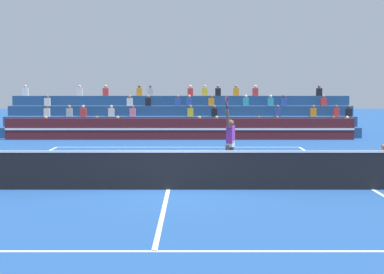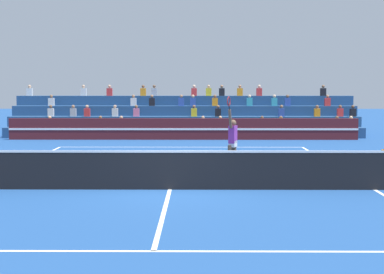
% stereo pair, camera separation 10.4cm
% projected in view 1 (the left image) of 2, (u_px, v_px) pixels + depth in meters
% --- Properties ---
extents(ground_plane, '(120.00, 120.00, 0.00)m').
position_uv_depth(ground_plane, '(171.00, 190.00, 17.21)').
color(ground_plane, navy).
extents(court_lines, '(11.10, 23.90, 0.01)m').
position_uv_depth(court_lines, '(171.00, 190.00, 17.21)').
color(court_lines, white).
rests_on(court_lines, ground).
extents(tennis_net, '(12.00, 0.10, 1.10)m').
position_uv_depth(tennis_net, '(171.00, 170.00, 17.16)').
color(tennis_net, slate).
rests_on(tennis_net, ground).
extents(sponsor_banner_wall, '(18.00, 0.26, 1.10)m').
position_uv_depth(sponsor_banner_wall, '(182.00, 129.00, 33.07)').
color(sponsor_banner_wall, '#51191E').
rests_on(sponsor_banner_wall, ground).
extents(bleacher_stand, '(19.27, 3.80, 2.83)m').
position_uv_depth(bleacher_stand, '(183.00, 120.00, 36.20)').
color(bleacher_stand, navy).
rests_on(bleacher_stand, ground).
extents(tennis_player, '(0.46, 0.91, 2.49)m').
position_uv_depth(tennis_player, '(233.00, 142.00, 20.40)').
color(tennis_player, brown).
rests_on(tennis_player, ground).
extents(tennis_ball, '(0.07, 0.07, 0.07)m').
position_uv_depth(tennis_ball, '(112.00, 167.00, 21.69)').
color(tennis_ball, '#C6DB33').
rests_on(tennis_ball, ground).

